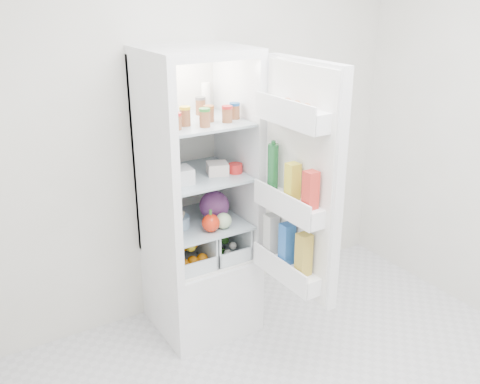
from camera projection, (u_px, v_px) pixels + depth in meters
room_walls at (373, 123)px, 2.18m from camera, size 3.02×3.02×2.61m
refrigerator at (196, 229)px, 3.41m from camera, size 0.60×0.60×1.80m
shelf_low at (201, 222)px, 3.33m from camera, size 0.49×0.53×0.01m
shelf_mid at (199, 175)px, 3.22m from camera, size 0.49×0.53×0.02m
shelf_top at (198, 121)px, 3.10m from camera, size 0.49×0.53×0.02m
crisper_left at (184, 245)px, 3.32m from camera, size 0.23×0.46×0.22m
crisper_right at (218, 236)px, 3.44m from camera, size 0.23×0.46×0.22m
condiment_jars at (201, 115)px, 3.03m from camera, size 0.46×0.34×0.08m
squeeze_bottle at (206, 98)px, 3.26m from camera, size 0.07×0.07×0.18m
tub_white at (179, 175)px, 3.05m from camera, size 0.15×0.15×0.09m
tub_cream at (217, 168)px, 3.20m from camera, size 0.15×0.15×0.07m
tin_red at (235, 168)px, 3.23m from camera, size 0.10×0.10×0.06m
red_cabbage at (214, 206)px, 3.32m from camera, size 0.18×0.18×0.18m
bell_pepper at (211, 223)px, 3.17m from camera, size 0.11×0.11×0.11m
mushroom_bowl at (177, 222)px, 3.23m from camera, size 0.19×0.19×0.07m
salad_bag at (224, 221)px, 3.21m from camera, size 0.10×0.10×0.10m
citrus_pile at (186, 251)px, 3.30m from camera, size 0.20×0.31×0.16m
veg_pile at (219, 242)px, 3.46m from camera, size 0.16×0.30×0.10m
fridge_door at (298, 188)px, 2.90m from camera, size 0.18×0.60×1.30m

